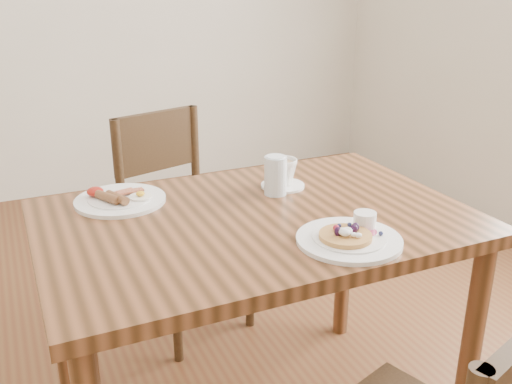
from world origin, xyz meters
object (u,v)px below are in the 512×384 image
dining_table (256,246)px  teacup_saucer (283,174)px  chair_far (178,212)px  breakfast_plate (119,199)px  pancake_plate (350,236)px  water_glass (275,176)px

dining_table → teacup_saucer: size_ratio=8.57×
chair_far → breakfast_plate: chair_far is taller
pancake_plate → dining_table: bearing=120.1°
water_glass → dining_table: bearing=-134.2°
water_glass → chair_far: bearing=104.2°
pancake_plate → teacup_saucer: 0.43m
chair_far → breakfast_plate: (-0.31, -0.45, 0.27)m
dining_table → teacup_saucer: (0.17, 0.18, 0.14)m
pancake_plate → breakfast_plate: size_ratio=1.00×
breakfast_plate → water_glass: bearing=-16.0°
dining_table → breakfast_plate: size_ratio=4.44×
pancake_plate → water_glass: bearing=93.5°
teacup_saucer → chair_far: bearing=110.3°
chair_far → water_glass: (0.15, -0.58, 0.32)m
chair_far → dining_table: bearing=75.4°
dining_table → water_glass: size_ratio=9.96×
dining_table → chair_far: 0.73m
pancake_plate → water_glass: size_ratio=2.24×
chair_far → pancake_plate: chair_far is taller
dining_table → teacup_saucer: teacup_saucer is taller
chair_far → breakfast_plate: 0.61m
dining_table → pancake_plate: 0.32m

